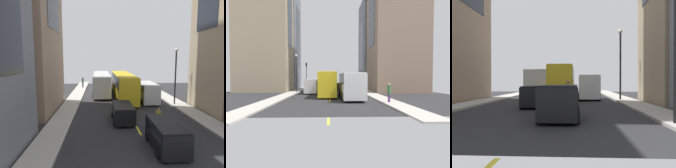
{
  "view_description": "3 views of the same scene",
  "coord_description": "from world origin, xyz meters",
  "views": [
    {
      "loc": [
        -3.15,
        -26.0,
        5.88
      ],
      "look_at": [
        -1.5,
        0.25,
        2.43
      ],
      "focal_mm": 32.04,
      "sensor_mm": 36.0,
      "label": 1
    },
    {
      "loc": [
        -0.17,
        33.03,
        2.82
      ],
      "look_at": [
        -1.33,
        1.59,
        1.7
      ],
      "focal_mm": 30.32,
      "sensor_mm": 36.0,
      "label": 2
    },
    {
      "loc": [
        1.98,
        -25.81,
        1.91
      ],
      "look_at": [
        0.56,
        -0.19,
        1.65
      ],
      "focal_mm": 38.38,
      "sensor_mm": 36.0,
      "label": 3
    }
  ],
  "objects": [
    {
      "name": "ground_plane",
      "position": [
        0.0,
        0.0,
        0.0
      ],
      "size": [
        39.61,
        39.61,
        0.0
      ],
      "primitive_type": "plane",
      "color": "#28282B"
    },
    {
      "name": "sidewalk_west",
      "position": [
        -6.76,
        0.0,
        0.07
      ],
      "size": [
        2.08,
        44.0,
        0.15
      ],
      "primitive_type": "cube",
      "color": "#B2ADA3",
      "rests_on": "ground"
    },
    {
      "name": "sidewalk_east",
      "position": [
        6.76,
        0.0,
        0.07
      ],
      "size": [
        2.08,
        44.0,
        0.15
      ],
      "primitive_type": "cube",
      "color": "#B2ADA3",
      "rests_on": "ground"
    },
    {
      "name": "lane_stripe_1",
      "position": [
        0.0,
        -10.5,
        0.01
      ],
      "size": [
        0.16,
        2.0,
        0.01
      ],
      "primitive_type": "cube",
      "color": "yellow",
      "rests_on": "ground"
    },
    {
      "name": "lane_stripe_2",
      "position": [
        0.0,
        0.0,
        0.01
      ],
      "size": [
        0.16,
        2.0,
        0.01
      ],
      "primitive_type": "cube",
      "color": "yellow",
      "rests_on": "ground"
    },
    {
      "name": "lane_stripe_3",
      "position": [
        0.0,
        10.5,
        0.01
      ],
      "size": [
        0.16,
        2.0,
        0.01
      ],
      "primitive_type": "cube",
      "color": "yellow",
      "rests_on": "ground"
    },
    {
      "name": "lane_stripe_4",
      "position": [
        0.0,
        21.0,
        0.01
      ],
      "size": [
        0.16,
        2.0,
        0.01
      ],
      "primitive_type": "cube",
      "color": "yellow",
      "rests_on": "ground"
    },
    {
      "name": "city_bus_white",
      "position": [
        -2.81,
        6.82,
        2.01
      ],
      "size": [
        2.8,
        12.21,
        3.35
      ],
      "color": "silver",
      "rests_on": "ground"
    },
    {
      "name": "streetcar_yellow",
      "position": [
        0.31,
        2.81,
        2.12
      ],
      "size": [
        2.7,
        13.11,
        3.59
      ],
      "color": "yellow",
      "rests_on": "ground"
    },
    {
      "name": "delivery_van_white",
      "position": [
        3.19,
        -0.1,
        1.51
      ],
      "size": [
        2.25,
        5.53,
        2.58
      ],
      "color": "white",
      "rests_on": "ground"
    },
    {
      "name": "car_black_0",
      "position": [
        1.12,
        -13.84,
        1.02
      ],
      "size": [
        1.95,
        4.15,
        1.73
      ],
      "color": "black",
      "rests_on": "ground"
    },
    {
      "name": "car_black_1",
      "position": [
        -1.01,
        -8.06,
        0.94
      ],
      "size": [
        1.96,
        4.08,
        1.59
      ],
      "color": "black",
      "rests_on": "ground"
    },
    {
      "name": "pedestrian_waiting_curb",
      "position": [
        1.41,
        -11.16,
        1.06
      ],
      "size": [
        0.4,
        0.4,
        2.01
      ],
      "rotation": [
        0.0,
        0.0,
        1.97
      ],
      "color": "navy",
      "rests_on": "ground"
    },
    {
      "name": "pedestrian_crossing_mid",
      "position": [
        -6.43,
        12.95,
        1.25
      ],
      "size": [
        0.36,
        0.36,
        2.06
      ],
      "rotation": [
        0.0,
        0.0,
        5.99
      ],
      "color": "#593372",
      "rests_on": "ground"
    },
    {
      "name": "streetlamp_near",
      "position": [
        6.22,
        -1.97,
        4.39
      ],
      "size": [
        0.44,
        0.44,
        6.9
      ],
      "color": "black",
      "rests_on": "ground"
    }
  ]
}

